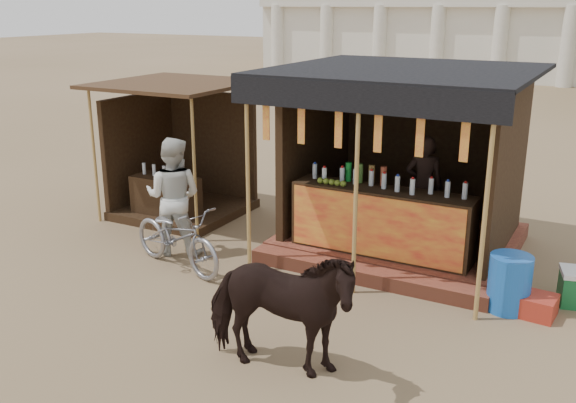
{
  "coord_description": "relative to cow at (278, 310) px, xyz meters",
  "views": [
    {
      "loc": [
        3.92,
        -5.68,
        3.65
      ],
      "look_at": [
        0.0,
        1.6,
        1.1
      ],
      "focal_mm": 40.0,
      "sensor_mm": 36.0,
      "label": 1
    }
  ],
  "objects": [
    {
      "name": "red_crate",
      "position": [
        2.18,
        2.58,
        -0.57
      ],
      "size": [
        0.45,
        0.46,
        0.26
      ],
      "primitive_type": "cube",
      "rotation": [
        0.0,
        0.0,
        -0.09
      ],
      "color": "#A2291B",
      "rests_on": "ground"
    },
    {
      "name": "main_stall",
      "position": [
        -0.05,
        3.93,
        0.32
      ],
      "size": [
        3.6,
        3.61,
        2.78
      ],
      "color": "brown",
      "rests_on": "ground"
    },
    {
      "name": "cow",
      "position": [
        0.0,
        0.0,
        0.0
      ],
      "size": [
        1.77,
        1.02,
        1.41
      ],
      "primitive_type": "imported",
      "rotation": [
        0.0,
        0.0,
        1.73
      ],
      "color": "black",
      "rests_on": "ground"
    },
    {
      "name": "motorbike",
      "position": [
        -2.6,
        1.7,
        -0.23
      ],
      "size": [
        1.92,
        1.08,
        0.96
      ],
      "primitive_type": "imported",
      "rotation": [
        0.0,
        0.0,
        1.31
      ],
      "color": "gray",
      "rests_on": "ground"
    },
    {
      "name": "bystander",
      "position": [
        -3.0,
        2.16,
        0.19
      ],
      "size": [
        1.03,
        0.9,
        1.79
      ],
      "primitive_type": "imported",
      "rotation": [
        0.0,
        0.0,
        3.43
      ],
      "color": "silver",
      "rests_on": "ground"
    },
    {
      "name": "blue_barrel",
      "position": [
        1.83,
        2.58,
        -0.35
      ],
      "size": [
        0.53,
        0.53,
        0.72
      ],
      "primitive_type": "cylinder",
      "rotation": [
        0.0,
        0.0,
        0.01
      ],
      "color": "blue",
      "rests_on": "ground"
    },
    {
      "name": "ground",
      "position": [
        -1.06,
        0.58,
        -0.71
      ],
      "size": [
        120.0,
        120.0,
        0.0
      ],
      "primitive_type": "plane",
      "color": "#846B4C",
      "rests_on": "ground"
    },
    {
      "name": "secondary_stall",
      "position": [
        -4.23,
        3.81,
        0.14
      ],
      "size": [
        2.4,
        2.4,
        2.38
      ],
      "color": "#322312",
      "rests_on": "ground"
    }
  ]
}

